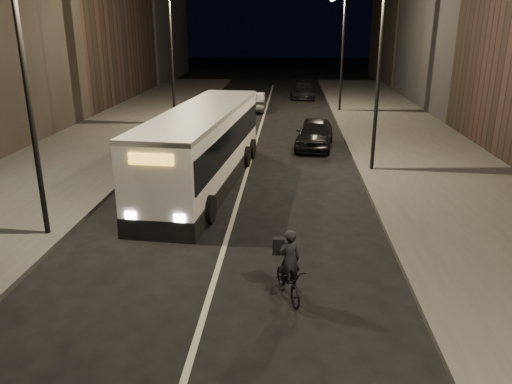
% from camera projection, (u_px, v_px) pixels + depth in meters
% --- Properties ---
extents(ground, '(180.00, 180.00, 0.00)m').
position_uv_depth(ground, '(204.00, 314.00, 11.50)').
color(ground, black).
rests_on(ground, ground).
extents(sidewalk_right, '(7.00, 70.00, 0.16)m').
position_uv_depth(sidewalk_right, '(426.00, 160.00, 24.16)').
color(sidewalk_right, '#3C3C3A').
rests_on(sidewalk_right, ground).
extents(sidewalk_left, '(7.00, 70.00, 0.16)m').
position_uv_depth(sidewalk_left, '(84.00, 154.00, 25.25)').
color(sidewalk_left, '#3C3C3A').
rests_on(sidewalk_left, ground).
extents(streetlight_right_mid, '(1.20, 0.44, 8.12)m').
position_uv_depth(streetlight_right_mid, '(374.00, 49.00, 20.77)').
color(streetlight_right_mid, black).
rests_on(streetlight_right_mid, sidewalk_right).
extents(streetlight_right_far, '(1.20, 0.44, 8.12)m').
position_uv_depth(streetlight_right_far, '(340.00, 38.00, 35.89)').
color(streetlight_right_far, black).
rests_on(streetlight_right_far, sidewalk_right).
extents(streetlight_left_near, '(1.20, 0.44, 8.12)m').
position_uv_depth(streetlight_left_near, '(32.00, 61.00, 13.90)').
color(streetlight_left_near, black).
rests_on(streetlight_left_near, sidewalk_left).
extents(streetlight_left_far, '(1.20, 0.44, 8.12)m').
position_uv_depth(streetlight_left_far, '(175.00, 40.00, 30.91)').
color(streetlight_left_far, black).
rests_on(streetlight_left_far, sidewalk_left).
extents(city_bus, '(3.55, 11.82, 3.14)m').
position_uv_depth(city_bus, '(203.00, 144.00, 20.22)').
color(city_bus, white).
rests_on(city_bus, ground).
extents(cyclist_on_bicycle, '(1.07, 1.70, 1.85)m').
position_uv_depth(cyclist_on_bicycle, '(289.00, 275.00, 12.01)').
color(cyclist_on_bicycle, black).
rests_on(cyclist_on_bicycle, ground).
extents(car_near, '(2.37, 4.76, 1.56)m').
position_uv_depth(car_near, '(315.00, 133.00, 26.65)').
color(car_near, black).
rests_on(car_near, ground).
extents(car_mid, '(1.63, 4.38, 1.43)m').
position_uv_depth(car_mid, '(255.00, 101.00, 38.11)').
color(car_mid, '#353538').
rests_on(car_mid, ground).
extents(car_far, '(2.16, 5.04, 1.45)m').
position_uv_depth(car_far, '(304.00, 90.00, 44.57)').
color(car_far, black).
rests_on(car_far, ground).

